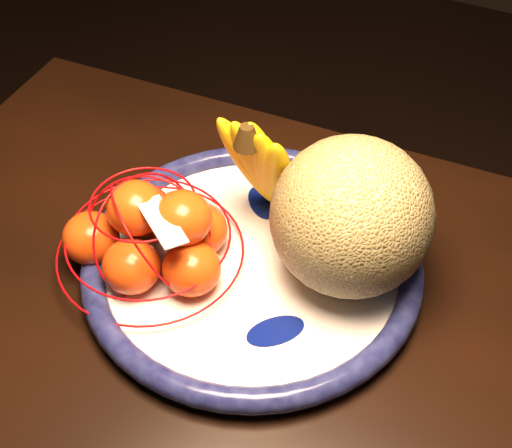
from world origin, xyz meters
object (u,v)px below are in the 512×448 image
at_px(fruit_bowl, 252,262).
at_px(cantaloupe, 351,217).
at_px(mandarin_bag, 153,235).
at_px(banana_bunch, 264,163).

bearing_deg(fruit_bowl, cantaloupe, 19.63).
height_order(fruit_bowl, cantaloupe, cantaloupe).
bearing_deg(cantaloupe, mandarin_bag, -158.27).
distance_m(fruit_bowl, mandarin_bag, 0.12).
bearing_deg(banana_bunch, cantaloupe, -6.11).
xyz_separation_m(banana_bunch, mandarin_bag, (-0.08, -0.12, -0.05)).
distance_m(fruit_bowl, banana_bunch, 0.12).
height_order(cantaloupe, banana_bunch, banana_bunch).
bearing_deg(mandarin_bag, fruit_bowl, 23.72).
relative_size(cantaloupe, mandarin_bag, 0.77).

